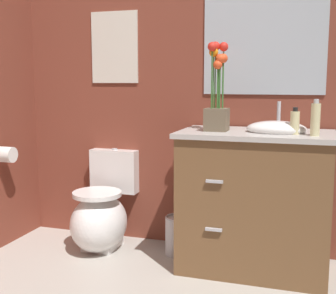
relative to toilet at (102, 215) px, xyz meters
name	(u,v)px	position (x,y,z in m)	size (l,w,h in m)	color
wall_back	(221,72)	(0.79, 0.30, 1.01)	(4.00, 0.05, 2.50)	brown
toilet	(102,215)	(0.00, 0.00, 0.00)	(0.38, 0.59, 0.69)	white
vanity_cabinet	(255,199)	(1.08, -0.03, 0.21)	(0.94, 0.56, 1.06)	brown
flower_vase	(217,97)	(0.83, -0.06, 0.85)	(0.14, 0.14, 0.55)	brown
soap_bottle	(295,122)	(1.30, -0.10, 0.71)	(0.05, 0.05, 0.16)	beige
lotion_bottle	(315,119)	(1.41, -0.15, 0.73)	(0.05, 0.05, 0.21)	beige
trash_bin	(178,235)	(0.55, 0.05, -0.11)	(0.18, 0.18, 0.27)	#B7B7BC
wall_poster	(115,47)	(0.00, 0.27, 1.19)	(0.36, 0.01, 0.51)	silver
wall_mirror	(264,41)	(1.07, 0.27, 1.21)	(0.80, 0.01, 0.70)	#B2BCC6
toilet_paper_roll	(7,155)	(-0.63, -0.20, 0.44)	(0.11, 0.11, 0.11)	white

